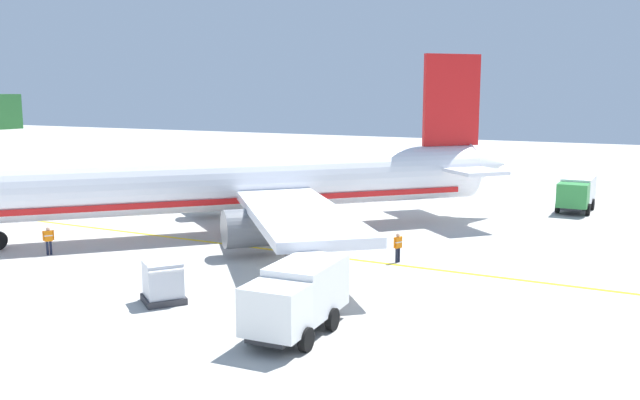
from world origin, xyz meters
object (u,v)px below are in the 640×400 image
at_px(service_truck_baggage, 297,296).
at_px(service_truck_fuel, 577,192).
at_px(cargo_container_near, 163,282).
at_px(crew_marshaller, 398,245).
at_px(crew_loader_right, 324,273).
at_px(crew_loader_left, 49,239).
at_px(airliner_foreground, 234,183).

bearing_deg(service_truck_baggage, service_truck_fuel, -10.32).
height_order(service_truck_baggage, cargo_container_near, service_truck_baggage).
xyz_separation_m(crew_marshaller, crew_loader_right, (-6.96, 1.01, 0.01)).
bearing_deg(service_truck_baggage, cargo_container_near, 84.38).
bearing_deg(crew_loader_left, crew_marshaller, -67.82).
height_order(crew_marshaller, crew_loader_right, crew_loader_right).
height_order(service_truck_fuel, crew_marshaller, service_truck_fuel).
relative_size(crew_loader_left, crew_loader_right, 0.99).
bearing_deg(crew_loader_right, airliner_foreground, 50.60).
height_order(service_truck_fuel, service_truck_baggage, service_truck_baggage).
height_order(service_truck_fuel, crew_loader_right, service_truck_fuel).
bearing_deg(cargo_container_near, service_truck_baggage, -95.62).
distance_m(service_truck_fuel, crew_loader_right, 29.82).
xyz_separation_m(airliner_foreground, service_truck_fuel, (19.54, -18.96, -1.92)).
relative_size(service_truck_baggage, crew_loader_left, 3.38).
bearing_deg(crew_marshaller, airliner_foreground, 79.39).
bearing_deg(crew_loader_right, cargo_container_near, 128.42).
bearing_deg(cargo_container_near, crew_marshaller, -30.33).
xyz_separation_m(service_truck_fuel, service_truck_baggage, (-34.04, 6.20, 0.03)).
xyz_separation_m(cargo_container_near, crew_marshaller, (11.49, -6.72, 0.04)).
bearing_deg(crew_loader_left, crew_loader_right, -88.20).
distance_m(service_truck_baggage, crew_marshaller, 12.21).
xyz_separation_m(service_truck_baggage, crew_marshaller, (12.19, 0.47, -0.54)).
bearing_deg(airliner_foreground, service_truck_baggage, -138.65).
bearing_deg(service_truck_baggage, airliner_foreground, 41.35).
relative_size(crew_marshaller, crew_loader_right, 0.99).
bearing_deg(service_truck_baggage, crew_loader_right, 15.85).
xyz_separation_m(cargo_container_near, crew_loader_right, (4.53, -5.71, 0.04)).
distance_m(crew_loader_left, crew_loader_right, 17.40).
bearing_deg(crew_loader_right, service_truck_baggage, -164.15).
xyz_separation_m(airliner_foreground, service_truck_baggage, (-14.49, -12.76, -1.89)).
distance_m(service_truck_fuel, crew_loader_left, 38.61).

